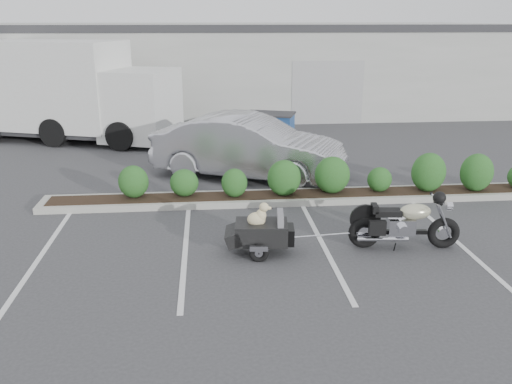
{
  "coord_description": "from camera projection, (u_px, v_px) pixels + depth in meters",
  "views": [
    {
      "loc": [
        -1.01,
        -10.24,
        4.27
      ],
      "look_at": [
        -0.02,
        0.62,
        0.75
      ],
      "focal_mm": 38.0,
      "sensor_mm": 36.0,
      "label": 1
    }
  ],
  "objects": [
    {
      "name": "planter_kerb",
      "position": [
        292.0,
        197.0,
        13.26
      ],
      "size": [
        12.0,
        1.0,
        0.15
      ],
      "primitive_type": "cube",
      "color": "#9E9E93",
      "rests_on": "ground"
    },
    {
      "name": "ground",
      "position": [
        260.0,
        236.0,
        11.11
      ],
      "size": [
        90.0,
        90.0,
        0.0
      ],
      "primitive_type": "plane",
      "color": "#38383A",
      "rests_on": "ground"
    },
    {
      "name": "building",
      "position": [
        226.0,
        66.0,
        26.6
      ],
      "size": [
        26.0,
        10.0,
        4.0
      ],
      "primitive_type": "cube",
      "color": "#9EA099",
      "rests_on": "ground"
    },
    {
      "name": "sedan",
      "position": [
        248.0,
        147.0,
        14.93
      ],
      "size": [
        5.56,
        3.84,
        1.74
      ],
      "primitive_type": "imported",
      "rotation": [
        0.0,
        0.0,
        1.15
      ],
      "color": "#B9B9C1",
      "rests_on": "ground"
    },
    {
      "name": "motorcycle",
      "position": [
        405.0,
        224.0,
        10.39
      ],
      "size": [
        2.16,
        0.76,
        1.24
      ],
      "rotation": [
        0.0,
        0.0,
        -0.1
      ],
      "color": "black",
      "rests_on": "ground"
    },
    {
      "name": "dumpster",
      "position": [
        270.0,
        128.0,
        19.0
      ],
      "size": [
        1.95,
        1.62,
        1.1
      ],
      "rotation": [
        0.0,
        0.0,
        -0.32
      ],
      "color": "navy",
      "rests_on": "ground"
    },
    {
      "name": "delivery_truck",
      "position": [
        74.0,
        93.0,
        19.37
      ],
      "size": [
        8.03,
        4.77,
        3.5
      ],
      "rotation": [
        0.0,
        0.0,
        -0.33
      ],
      "color": "silver",
      "rests_on": "ground"
    },
    {
      "name": "pet_trailer",
      "position": [
        261.0,
        232.0,
        10.19
      ],
      "size": [
        1.73,
        0.98,
        1.03
      ],
      "rotation": [
        0.0,
        0.0,
        -0.1
      ],
      "color": "black",
      "rests_on": "ground"
    }
  ]
}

